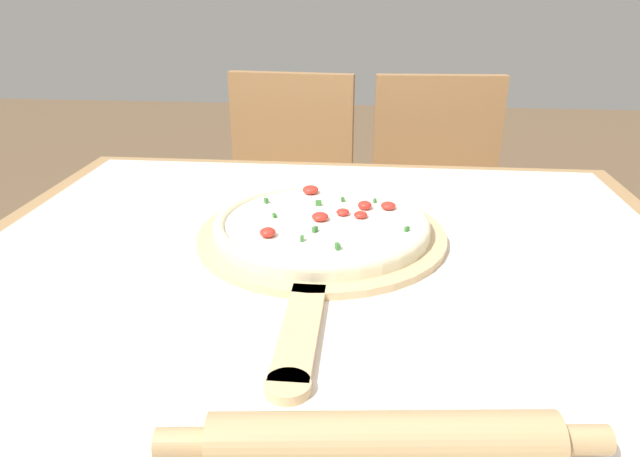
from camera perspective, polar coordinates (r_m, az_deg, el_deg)
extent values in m
cube|color=#A87F51|center=(0.89, 0.44, -4.01)|extent=(1.20, 1.03, 0.03)
cylinder|color=#A87F51|center=(1.60, -18.05, -7.34)|extent=(0.06, 0.06, 0.72)
cylinder|color=#A87F51|center=(1.55, 22.68, -9.07)|extent=(0.06, 0.06, 0.72)
cube|color=silver|center=(0.88, 0.44, -3.01)|extent=(1.12, 0.95, 0.00)
cylinder|color=#D6B784|center=(0.94, 0.17, -0.61)|extent=(0.41, 0.41, 0.01)
cube|color=#D6B784|center=(0.70, -1.98, -10.14)|extent=(0.04, 0.21, 0.01)
cylinder|color=#D6B784|center=(0.61, -3.24, -15.50)|extent=(0.05, 0.05, 0.01)
cylinder|color=beige|center=(0.94, 0.17, 0.17)|extent=(0.35, 0.35, 0.02)
torus|color=beige|center=(0.94, 0.17, 0.62)|extent=(0.35, 0.35, 0.02)
cylinder|color=white|center=(0.93, 0.17, 0.70)|extent=(0.31, 0.31, 0.00)
ellipsoid|color=red|center=(0.87, -5.29, -0.47)|extent=(0.02, 0.02, 0.01)
ellipsoid|color=red|center=(0.96, 2.30, 1.66)|extent=(0.02, 0.02, 0.01)
ellipsoid|color=red|center=(1.05, -0.96, 3.90)|extent=(0.03, 0.03, 0.01)
ellipsoid|color=red|center=(0.93, 0.01, 1.20)|extent=(0.03, 0.03, 0.01)
ellipsoid|color=red|center=(0.95, 4.08, 1.38)|extent=(0.02, 0.02, 0.01)
ellipsoid|color=red|center=(0.98, 4.49, 2.34)|extent=(0.02, 0.02, 0.01)
ellipsoid|color=red|center=(0.99, 6.84, 2.28)|extent=(0.03, 0.03, 0.01)
cube|color=#387533|center=(0.86, -1.82, -1.01)|extent=(0.01, 0.01, 0.01)
cube|color=#387533|center=(0.95, -4.58, 1.30)|extent=(0.01, 0.01, 0.01)
cube|color=#387533|center=(0.83, 1.77, -1.81)|extent=(0.01, 0.01, 0.01)
cube|color=#387533|center=(1.01, 5.51, 2.78)|extent=(0.01, 0.01, 0.01)
cube|color=#387533|center=(1.01, -5.40, 2.79)|extent=(0.01, 0.01, 0.01)
cube|color=#387533|center=(0.90, 8.69, -0.06)|extent=(0.01, 0.01, 0.01)
cube|color=#387533|center=(1.00, -0.15, 2.57)|extent=(0.01, 0.01, 0.01)
cube|color=#387533|center=(0.89, -0.50, -0.09)|extent=(0.01, 0.01, 0.01)
cube|color=#387533|center=(1.02, 2.29, 2.91)|extent=(0.01, 0.01, 0.01)
cylinder|color=tan|center=(0.53, 6.34, -20.38)|extent=(0.31, 0.08, 0.05)
cylinder|color=tan|center=(0.54, -13.67, -20.08)|extent=(0.05, 0.03, 0.03)
cylinder|color=tan|center=(0.58, 24.84, -18.62)|extent=(0.05, 0.03, 0.03)
cube|color=#A37547|center=(1.70, -4.02, -0.79)|extent=(0.43, 0.43, 0.02)
cube|color=#A37547|center=(1.79, -2.81, 8.32)|extent=(0.38, 0.07, 0.44)
cylinder|color=#A37547|center=(1.72, -10.35, -9.53)|extent=(0.04, 0.04, 0.44)
cylinder|color=#A37547|center=(1.65, 0.33, -10.76)|extent=(0.04, 0.04, 0.44)
cylinder|color=#A37547|center=(1.98, -7.21, -4.63)|extent=(0.04, 0.04, 0.44)
cylinder|color=#A37547|center=(1.92, 1.99, -5.46)|extent=(0.04, 0.04, 0.44)
cube|color=#A37547|center=(1.70, 11.78, -1.39)|extent=(0.42, 0.42, 0.02)
cube|color=#A37547|center=(1.79, 11.52, 7.82)|extent=(0.38, 0.06, 0.44)
cylinder|color=#A37547|center=(1.65, 6.37, -10.92)|extent=(0.04, 0.04, 0.44)
cylinder|color=#A37547|center=(1.70, 17.35, -10.74)|extent=(0.04, 0.04, 0.44)
cylinder|color=#A37547|center=(1.92, 5.79, -5.53)|extent=(0.04, 0.04, 0.44)
cylinder|color=#A37547|center=(1.97, 15.16, -5.55)|extent=(0.04, 0.04, 0.44)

